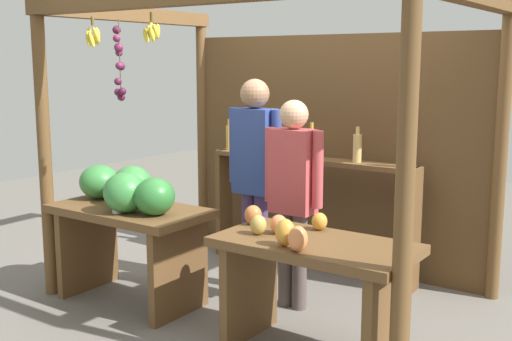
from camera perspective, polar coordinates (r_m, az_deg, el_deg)
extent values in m
plane|color=slate|center=(5.09, 1.23, -11.09)|extent=(12.00, 12.00, 0.00)
cylinder|color=brown|center=(5.12, -18.42, 1.64)|extent=(0.10, 0.10, 2.27)
cylinder|color=brown|center=(3.32, 13.17, -2.28)|extent=(0.10, 0.10, 2.27)
cylinder|color=brown|center=(6.42, -4.84, 3.64)|extent=(0.10, 0.10, 2.27)
cylinder|color=brown|center=(5.10, 21.08, 1.45)|extent=(0.10, 0.10, 2.27)
cube|color=brown|center=(5.70, -11.22, 13.55)|extent=(0.12, 1.99, 0.12)
cube|color=#52381E|center=(5.64, 6.69, 1.62)|extent=(2.89, 0.04, 2.04)
cylinder|color=brown|center=(4.84, -14.44, 12.84)|extent=(0.02, 0.02, 0.06)
ellipsoid|color=yellow|center=(4.80, -14.12, 11.64)|extent=(0.04, 0.08, 0.13)
ellipsoid|color=yellow|center=(4.84, -14.01, 11.52)|extent=(0.07, 0.06, 0.13)
ellipsoid|color=yellow|center=(4.87, -14.18, 11.62)|extent=(0.06, 0.04, 0.13)
ellipsoid|color=yellow|center=(4.86, -14.76, 11.62)|extent=(0.04, 0.06, 0.13)
ellipsoid|color=yellow|center=(4.83, -14.79, 11.35)|extent=(0.08, 0.06, 0.13)
ellipsoid|color=yellow|center=(4.80, -14.53, 11.31)|extent=(0.06, 0.05, 0.13)
cylinder|color=brown|center=(4.32, -9.33, 13.43)|extent=(0.02, 0.02, 0.06)
ellipsoid|color=yellow|center=(4.29, -8.98, 12.21)|extent=(0.04, 0.07, 0.11)
ellipsoid|color=yellow|center=(4.32, -8.84, 12.22)|extent=(0.07, 0.06, 0.11)
ellipsoid|color=yellow|center=(4.34, -9.04, 11.94)|extent=(0.07, 0.04, 0.11)
ellipsoid|color=yellow|center=(4.35, -9.46, 12.30)|extent=(0.05, 0.06, 0.11)
ellipsoid|color=yellow|center=(4.32, -9.58, 12.28)|extent=(0.05, 0.06, 0.11)
ellipsoid|color=yellow|center=(4.29, -9.82, 11.82)|extent=(0.07, 0.05, 0.11)
ellipsoid|color=yellow|center=(4.28, -9.31, 11.96)|extent=(0.05, 0.05, 0.11)
cylinder|color=#4C422D|center=(5.02, -12.11, 10.01)|extent=(0.01, 0.01, 0.55)
sphere|color=#47142D|center=(5.05, -12.38, 12.21)|extent=(0.06, 0.06, 0.06)
sphere|color=#601E42|center=(5.00, -12.38, 11.49)|extent=(0.06, 0.06, 0.06)
sphere|color=#601E42|center=(5.03, -12.21, 10.71)|extent=(0.07, 0.07, 0.07)
sphere|color=#601E42|center=(5.04, -12.17, 10.28)|extent=(0.06, 0.06, 0.06)
sphere|color=#601E42|center=(5.01, -12.17, 9.16)|extent=(0.06, 0.06, 0.06)
sphere|color=#511938|center=(5.05, -12.02, 9.13)|extent=(0.07, 0.07, 0.07)
sphere|color=#511938|center=(5.00, -12.26, 7.80)|extent=(0.06, 0.06, 0.06)
sphere|color=#511938|center=(5.04, -12.27, 6.87)|extent=(0.06, 0.06, 0.06)
sphere|color=#47142D|center=(5.00, -11.89, 6.95)|extent=(0.06, 0.06, 0.06)
sphere|color=#511938|center=(5.06, -11.98, 6.47)|extent=(0.06, 0.06, 0.06)
cube|color=brown|center=(4.85, -11.29, -3.57)|extent=(1.21, 0.64, 0.06)
cube|color=brown|center=(5.30, -14.83, -6.72)|extent=(0.06, 0.58, 0.68)
cube|color=brown|center=(4.63, -6.91, -8.87)|extent=(0.06, 0.58, 0.68)
ellipsoid|color=#38843D|center=(5.18, -13.86, -0.98)|extent=(0.44, 0.44, 0.27)
ellipsoid|color=#38843D|center=(4.89, -11.03, -1.32)|extent=(0.38, 0.38, 0.30)
ellipsoid|color=#2D7533|center=(4.54, -9.07, -2.31)|extent=(0.39, 0.39, 0.27)
ellipsoid|color=#38843D|center=(4.65, -11.65, -1.94)|extent=(0.37, 0.37, 0.29)
cylinder|color=white|center=(4.67, -12.34, -3.19)|extent=(0.07, 0.07, 0.09)
cube|color=brown|center=(3.90, 5.28, -6.71)|extent=(1.21, 0.64, 0.06)
cube|color=brown|center=(4.26, -0.58, -10.45)|extent=(0.06, 0.58, 0.68)
cube|color=brown|center=(3.82, 11.70, -13.11)|extent=(0.06, 0.58, 0.68)
ellipsoid|color=#B79E47|center=(4.00, 0.20, -4.88)|extent=(0.14, 0.14, 0.13)
ellipsoid|color=#CC7038|center=(4.24, -0.26, -4.00)|extent=(0.13, 0.13, 0.13)
ellipsoid|color=#E07F47|center=(4.02, 2.05, -4.84)|extent=(0.14, 0.14, 0.12)
ellipsoid|color=gold|center=(3.75, 2.64, -5.57)|extent=(0.15, 0.15, 0.16)
ellipsoid|color=gold|center=(4.12, 5.71, -4.56)|extent=(0.14, 0.14, 0.11)
ellipsoid|color=#E07F47|center=(3.65, 3.77, -6.13)|extent=(0.11, 0.11, 0.15)
cube|color=brown|center=(6.06, -2.88, -2.77)|extent=(0.05, 0.20, 1.00)
cube|color=brown|center=(5.16, 13.94, -5.27)|extent=(0.05, 0.20, 1.00)
cube|color=brown|center=(5.45, 4.91, 0.94)|extent=(1.88, 0.22, 0.04)
cylinder|color=gold|center=(5.91, -2.42, 2.96)|extent=(0.06, 0.06, 0.23)
cylinder|color=gold|center=(5.90, -2.43, 4.34)|extent=(0.03, 0.03, 0.06)
cylinder|color=silver|center=(5.66, 1.11, 2.67)|extent=(0.08, 0.08, 0.23)
cylinder|color=silver|center=(5.65, 1.12, 4.13)|extent=(0.04, 0.04, 0.06)
cylinder|color=gold|center=(5.43, 4.99, 2.41)|extent=(0.07, 0.07, 0.24)
cylinder|color=gold|center=(5.41, 5.01, 4.00)|extent=(0.03, 0.03, 0.06)
cylinder|color=#D8B266|center=(5.23, 9.06, 1.98)|extent=(0.07, 0.07, 0.23)
cylinder|color=#D8B266|center=(5.22, 9.11, 3.56)|extent=(0.03, 0.03, 0.06)
cylinder|color=silver|center=(5.05, 13.70, 1.68)|extent=(0.07, 0.07, 0.25)
cylinder|color=silver|center=(5.04, 13.77, 3.44)|extent=(0.03, 0.03, 0.06)
cylinder|color=#493566|center=(5.14, -0.66, -6.25)|extent=(0.11, 0.11, 0.79)
cylinder|color=#493566|center=(5.08, 0.45, -6.46)|extent=(0.11, 0.11, 0.79)
cube|color=#2D428C|center=(4.96, -0.11, 1.74)|extent=(0.32, 0.19, 0.67)
cylinder|color=#2D428C|center=(5.07, -1.96, 2.29)|extent=(0.08, 0.08, 0.60)
cylinder|color=#2D428C|center=(4.84, 1.83, 1.94)|extent=(0.08, 0.08, 0.60)
sphere|color=#997051|center=(4.92, -0.11, 6.90)|extent=(0.23, 0.23, 0.23)
cylinder|color=#544643|center=(4.78, 2.67, -7.90)|extent=(0.11, 0.11, 0.72)
cylinder|color=#544643|center=(4.73, 3.91, -8.14)|extent=(0.11, 0.11, 0.72)
cube|color=#BF474C|center=(4.60, 3.37, -0.07)|extent=(0.32, 0.19, 0.61)
cylinder|color=#BF474C|center=(4.70, 1.29, 0.53)|extent=(0.08, 0.08, 0.55)
cylinder|color=#BF474C|center=(4.49, 5.55, 0.07)|extent=(0.08, 0.08, 0.55)
sphere|color=tan|center=(4.54, 3.42, 5.03)|extent=(0.21, 0.21, 0.21)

